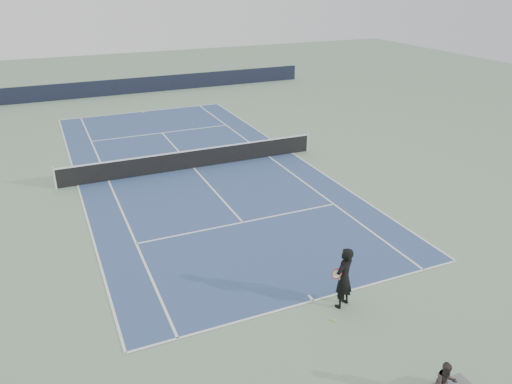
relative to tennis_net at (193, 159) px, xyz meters
name	(u,v)px	position (x,y,z in m)	size (l,w,h in m)	color
ground	(194,168)	(0.00, 0.00, -0.50)	(80.00, 80.00, 0.00)	gray
court_surface	(194,168)	(0.00, 0.00, -0.50)	(10.97, 23.77, 0.01)	#334B79
tennis_net	(193,159)	(0.00, 0.00, 0.00)	(12.90, 0.10, 1.07)	silver
windscreen_far	(126,86)	(0.00, 17.88, 0.10)	(30.00, 0.25, 1.20)	black
tennis_player	(344,278)	(0.65, -12.39, 0.44)	(0.88, 0.76, 1.89)	black
tennis_ball	(334,320)	(0.06, -12.92, -0.47)	(0.07, 0.07, 0.07)	#BEDF2D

